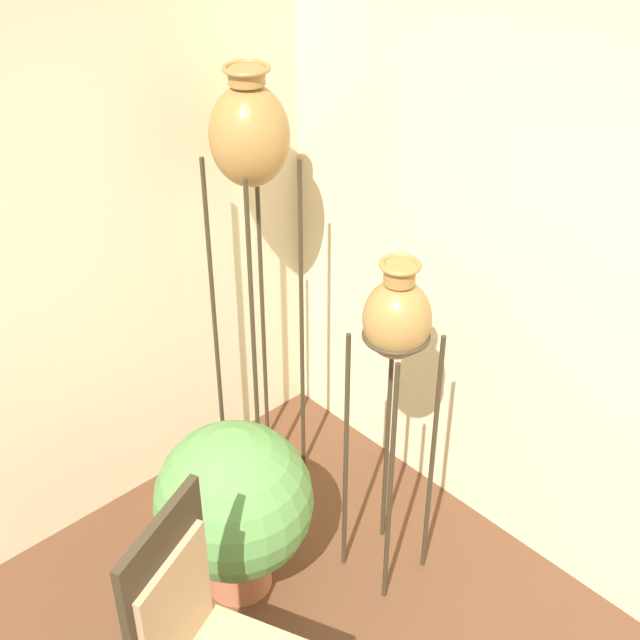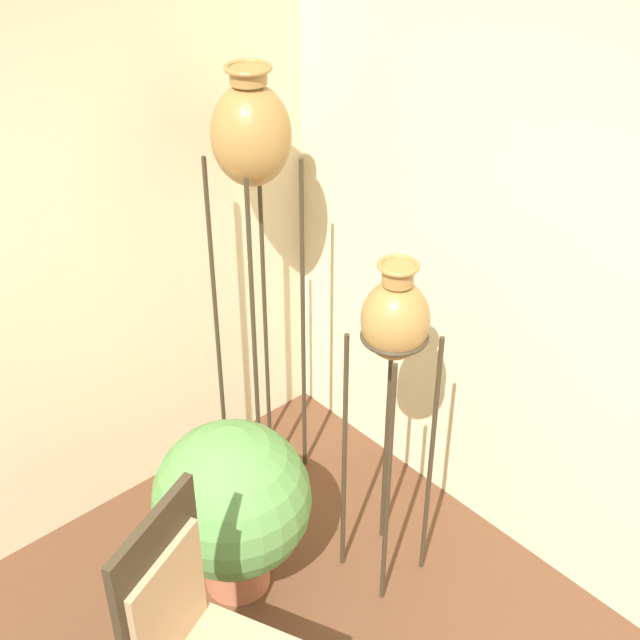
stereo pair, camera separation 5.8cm
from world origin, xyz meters
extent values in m
cylinder|color=#382D1E|center=(1.38, 1.60, 0.81)|extent=(0.02, 0.02, 1.63)
cylinder|color=#382D1E|center=(1.66, 1.60, 0.81)|extent=(0.02, 0.02, 1.63)
cylinder|color=#382D1E|center=(1.38, 1.88, 0.81)|extent=(0.02, 0.02, 1.63)
cylinder|color=#382D1E|center=(1.66, 1.88, 0.81)|extent=(0.02, 0.02, 1.63)
torus|color=#382D1E|center=(1.52, 1.74, 1.63)|extent=(0.28, 0.28, 0.02)
ellipsoid|color=olive|center=(1.52, 1.74, 1.72)|extent=(0.32, 0.32, 0.42)
cylinder|color=olive|center=(1.52, 1.74, 1.96)|extent=(0.14, 0.14, 0.06)
torus|color=olive|center=(1.52, 1.74, 1.99)|extent=(0.19, 0.19, 0.02)
cylinder|color=#382D1E|center=(1.37, 0.77, 0.61)|extent=(0.02, 0.02, 1.21)
cylinder|color=#382D1E|center=(1.61, 0.77, 0.61)|extent=(0.02, 0.02, 1.21)
cylinder|color=#382D1E|center=(1.37, 1.02, 0.61)|extent=(0.02, 0.02, 1.21)
cylinder|color=#382D1E|center=(1.61, 1.02, 0.61)|extent=(0.02, 0.02, 1.21)
torus|color=#382D1E|center=(1.49, 0.90, 1.21)|extent=(0.25, 0.25, 0.02)
ellipsoid|color=olive|center=(1.49, 0.90, 1.28)|extent=(0.25, 0.25, 0.31)
cylinder|color=olive|center=(1.49, 0.90, 1.47)|extent=(0.11, 0.11, 0.07)
torus|color=olive|center=(1.49, 0.90, 1.51)|extent=(0.15, 0.15, 0.02)
cube|color=#382D1E|center=(0.37, 0.79, 0.83)|extent=(0.40, 0.19, 0.62)
cube|color=tan|center=(0.38, 0.77, 0.76)|extent=(0.34, 0.16, 0.43)
cylinder|color=#B26647|center=(0.97, 1.24, 0.12)|extent=(0.28, 0.28, 0.24)
torus|color=#B26647|center=(0.97, 1.24, 0.24)|extent=(0.30, 0.30, 0.02)
sphere|color=#568E47|center=(0.97, 1.24, 0.48)|extent=(0.64, 0.64, 0.64)
camera|label=1|loc=(-0.53, -0.86, 3.05)|focal=50.00mm
camera|label=2|loc=(-0.49, -0.90, 3.05)|focal=50.00mm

